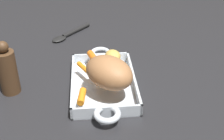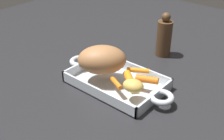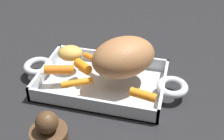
{
  "view_description": "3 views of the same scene",
  "coord_description": "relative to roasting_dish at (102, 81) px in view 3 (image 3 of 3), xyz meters",
  "views": [
    {
      "loc": [
        0.77,
        -0.04,
        0.54
      ],
      "look_at": [
        0.02,
        0.02,
        0.07
      ],
      "focal_mm": 48.76,
      "sensor_mm": 36.0,
      "label": 1
    },
    {
      "loc": [
        -0.48,
        0.6,
        0.51
      ],
      "look_at": [
        0.02,
        0.0,
        0.05
      ],
      "focal_mm": 46.3,
      "sensor_mm": 36.0,
      "label": 2
    },
    {
      "loc": [
        0.16,
        -0.54,
        0.46
      ],
      "look_at": [
        0.02,
        0.0,
        0.05
      ],
      "focal_mm": 48.18,
      "sensor_mm": 36.0,
      "label": 3
    }
  ],
  "objects": [
    {
      "name": "ground_plane",
      "position": [
        0.0,
        0.0,
        -0.01
      ],
      "size": [
        1.89,
        1.89,
        0.0
      ],
      "primitive_type": "plane",
      "color": "#232326"
    },
    {
      "name": "roasting_dish",
      "position": [
        0.0,
        0.0,
        0.0
      ],
      "size": [
        0.4,
        0.19,
        0.04
      ],
      "color": "silver",
      "rests_on": "ground_plane"
    },
    {
      "name": "pork_roast",
      "position": [
        0.05,
        0.01,
        0.07
      ],
      "size": [
        0.18,
        0.18,
        0.09
      ],
      "primitive_type": "ellipsoid",
      "rotation": [
        0.0,
        0.0,
        0.73
      ],
      "color": "#A36D43",
      "rests_on": "roasting_dish"
    },
    {
      "name": "baby_carrot_northeast",
      "position": [
        -0.04,
        -0.06,
        0.03
      ],
      "size": [
        0.07,
        0.05,
        0.02
      ],
      "primitive_type": "cylinder",
      "rotation": [
        1.56,
        0.0,
        5.23
      ],
      "color": "orange",
      "rests_on": "roasting_dish"
    },
    {
      "name": "baby_carrot_northwest",
      "position": [
        -0.1,
        -0.03,
        0.04
      ],
      "size": [
        0.07,
        0.04,
        0.03
      ],
      "primitive_type": "cylinder",
      "rotation": [
        1.52,
        0.0,
        5.05
      ],
      "color": "orange",
      "rests_on": "roasting_dish"
    },
    {
      "name": "baby_carrot_center_left",
      "position": [
        -0.03,
        0.04,
        0.03
      ],
      "size": [
        0.06,
        0.04,
        0.02
      ],
      "primitive_type": "cylinder",
      "rotation": [
        1.59,
        0.0,
        4.28
      ],
      "color": "orange",
      "rests_on": "roasting_dish"
    },
    {
      "name": "baby_carrot_long",
      "position": [
        0.11,
        -0.06,
        0.03
      ],
      "size": [
        0.06,
        0.03,
        0.02
      ],
      "primitive_type": "cylinder",
      "rotation": [
        1.62,
        0.0,
        1.44
      ],
      "color": "orange",
      "rests_on": "roasting_dish"
    },
    {
      "name": "baby_carrot_center_right",
      "position": [
        -0.05,
        -0.0,
        0.04
      ],
      "size": [
        0.05,
        0.05,
        0.03
      ],
      "primitive_type": "cylinder",
      "rotation": [
        1.52,
        0.0,
        0.92
      ],
      "color": "orange",
      "rests_on": "roasting_dish"
    },
    {
      "name": "potato_corner",
      "position": [
        -0.09,
        0.04,
        0.04
      ],
      "size": [
        0.07,
        0.06,
        0.04
      ],
      "primitive_type": "ellipsoid",
      "rotation": [
        0.0,
        0.0,
        0.21
      ],
      "color": "gold",
      "rests_on": "roasting_dish"
    }
  ]
}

